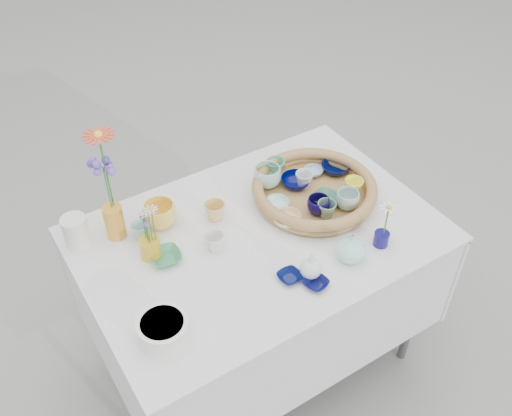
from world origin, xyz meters
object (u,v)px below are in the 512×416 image
display_table (258,356)px  tall_vase_yellow (114,222)px  wicker_tray (314,190)px  bud_vase_seafoam (351,247)px

display_table → tall_vase_yellow: 0.97m
wicker_tray → display_table: bearing=-169.9°
wicker_tray → tall_vase_yellow: tall_vase_yellow is taller
display_table → bud_vase_seafoam: 0.88m
display_table → wicker_tray: wicker_tray is taller
wicker_tray → bud_vase_seafoam: (-0.09, -0.32, 0.02)m
bud_vase_seafoam → tall_vase_yellow: bearing=139.8°
display_table → tall_vase_yellow: tall_vase_yellow is taller
bud_vase_seafoam → display_table: bearing=125.9°
display_table → wicker_tray: size_ratio=2.66×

